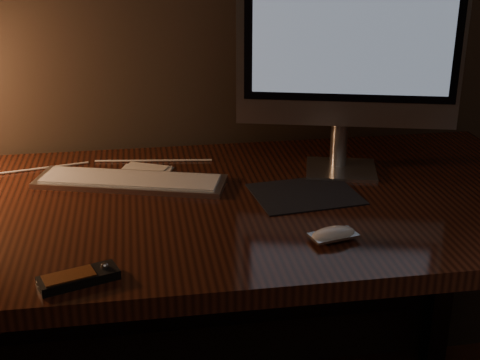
{
  "coord_description": "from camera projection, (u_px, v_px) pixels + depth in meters",
  "views": [
    {
      "loc": [
        -0.13,
        0.54,
        1.32
      ],
      "look_at": [
        0.06,
        1.73,
        0.84
      ],
      "focal_mm": 50.0,
      "sensor_mm": 36.0,
      "label": 1
    }
  ],
  "objects": [
    {
      "name": "monitor",
      "position": [
        349.0,
        40.0,
        1.48
      ],
      "size": [
        0.49,
        0.18,
        0.53
      ],
      "rotation": [
        0.0,
        0.0,
        -0.27
      ],
      "color": "silver",
      "rests_on": "desk"
    },
    {
      "name": "papers",
      "position": [
        145.0,
        171.0,
        1.6
      ],
      "size": [
        0.14,
        0.12,
        0.01
      ],
      "primitive_type": "cube",
      "rotation": [
        0.0,
        0.0,
        -0.35
      ],
      "color": "white",
      "rests_on": "desk"
    },
    {
      "name": "keyboard",
      "position": [
        130.0,
        181.0,
        1.52
      ],
      "size": [
        0.45,
        0.24,
        0.02
      ],
      "primitive_type": "cube",
      "rotation": [
        0.0,
        0.0,
        -0.29
      ],
      "color": "silver",
      "rests_on": "desk"
    },
    {
      "name": "media_remote",
      "position": [
        79.0,
        277.0,
        1.11
      ],
      "size": [
        0.14,
        0.09,
        0.02
      ],
      "rotation": [
        0.0,
        0.0,
        0.33
      ],
      "color": "black",
      "rests_on": "desk"
    },
    {
      "name": "mouse",
      "position": [
        333.0,
        236.0,
        1.26
      ],
      "size": [
        0.1,
        0.07,
        0.02
      ],
      "primitive_type": "ellipsoid",
      "rotation": [
        0.0,
        0.0,
        0.23
      ],
      "color": "white",
      "rests_on": "desk"
    },
    {
      "name": "desk",
      "position": [
        200.0,
        240.0,
        1.55
      ],
      "size": [
        1.6,
        0.75,
        0.75
      ],
      "color": "#3C180D",
      "rests_on": "ground"
    },
    {
      "name": "mousepad",
      "position": [
        305.0,
        194.0,
        1.47
      ],
      "size": [
        0.24,
        0.2,
        0.0
      ],
      "primitive_type": "cube",
      "rotation": [
        0.0,
        0.0,
        0.12
      ],
      "color": "black",
      "rests_on": "desk"
    },
    {
      "name": "cable",
      "position": [
        89.0,
        167.0,
        1.62
      ],
      "size": [
        0.6,
        0.01,
        0.01
      ],
      "primitive_type": "cylinder",
      "rotation": [
        0.0,
        1.57,
        0.0
      ],
      "color": "white",
      "rests_on": "desk"
    }
  ]
}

